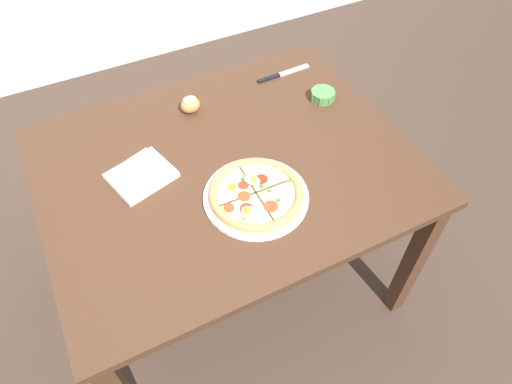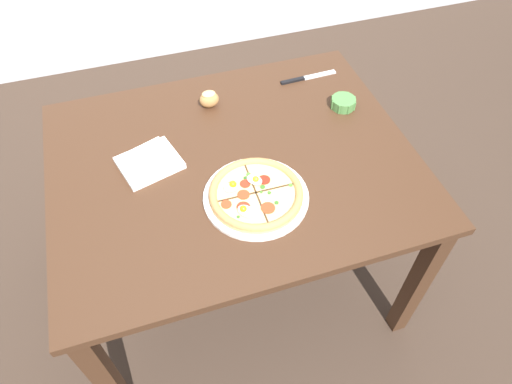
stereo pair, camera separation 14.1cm
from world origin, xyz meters
TOP-DOWN VIEW (x-y plane):
  - ground_plane at (0.00, 0.00)m, footprint 12.00×12.00m
  - dining_table at (0.00, 0.00)m, footprint 1.23×0.99m
  - pizza at (0.02, -0.18)m, footprint 0.33×0.33m
  - ramekin_bowl at (0.47, 0.14)m, footprint 0.10×0.10m
  - napkin_folded at (-0.27, 0.06)m, footprint 0.23×0.21m
  - bread_piece_near at (-0.01, 0.30)m, footprint 0.07×0.06m
  - knife_main at (0.41, 0.35)m, footprint 0.24×0.03m

SIDE VIEW (x-z plane):
  - ground_plane at x=0.00m, z-range 0.00..0.00m
  - dining_table at x=0.00m, z-range 0.27..1.02m
  - knife_main at x=0.41m, z-range 0.74..0.75m
  - napkin_folded at x=-0.27m, z-range 0.74..0.78m
  - pizza at x=0.02m, z-range 0.73..0.79m
  - ramekin_bowl at x=0.47m, z-range 0.74..0.78m
  - bread_piece_near at x=-0.01m, z-range 0.74..0.81m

